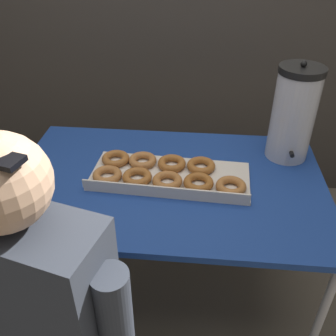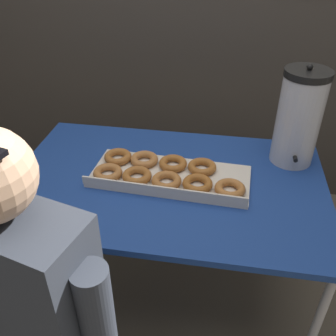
{
  "view_description": "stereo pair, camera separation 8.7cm",
  "coord_description": "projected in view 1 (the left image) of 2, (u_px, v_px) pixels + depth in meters",
  "views": [
    {
      "loc": [
        0.12,
        -1.26,
        1.65
      ],
      "look_at": [
        0.0,
        0.0,
        0.78
      ],
      "focal_mm": 40.0,
      "sensor_mm": 36.0,
      "label": 1
    },
    {
      "loc": [
        0.21,
        -1.25,
        1.65
      ],
      "look_at": [
        0.0,
        0.0,
        0.78
      ],
      "focal_mm": 40.0,
      "sensor_mm": 36.0,
      "label": 2
    }
  ],
  "objects": [
    {
      "name": "folding_table",
      "position": [
        167.0,
        188.0,
        1.6
      ],
      "size": [
        1.32,
        0.84,
        0.72
      ],
      "color": "navy",
      "rests_on": "ground"
    },
    {
      "name": "donut_box",
      "position": [
        166.0,
        174.0,
        1.57
      ],
      "size": [
        0.68,
        0.31,
        0.05
      ],
      "rotation": [
        0.0,
        0.0,
        -0.05
      ],
      "color": "beige",
      "rests_on": "folding_table"
    },
    {
      "name": "coffee_urn",
      "position": [
        293.0,
        114.0,
        1.61
      ],
      "size": [
        0.19,
        0.22,
        0.44
      ],
      "color": "#B7B7BC",
      "rests_on": "folding_table"
    },
    {
      "name": "cell_phone",
      "position": [
        20.0,
        212.0,
        1.39
      ],
      "size": [
        0.13,
        0.15,
        0.01
      ],
      "rotation": [
        0.0,
        0.0,
        0.56
      ],
      "color": "black",
      "rests_on": "folding_table"
    },
    {
      "name": "person_seated",
      "position": [
        47.0,
        331.0,
        1.12
      ],
      "size": [
        0.56,
        0.31,
        1.28
      ],
      "rotation": [
        0.0,
        0.0,
        2.88
      ],
      "color": "#33332D",
      "rests_on": "ground"
    },
    {
      "name": "ground_plane",
      "position": [
        167.0,
        290.0,
        1.98
      ],
      "size": [
        12.0,
        12.0,
        0.0
      ],
      "primitive_type": "plane",
      "color": "brown"
    }
  ]
}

